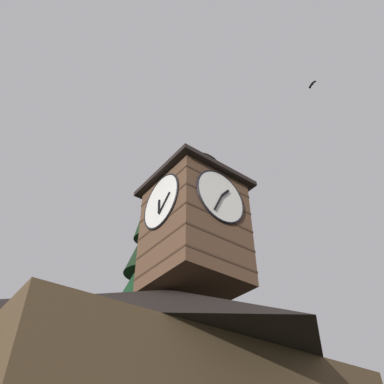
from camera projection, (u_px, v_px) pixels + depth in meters
name	position (u px, v px, depth m)	size (l,w,h in m)	color
clock_tower	(194.00, 221.00, 19.44)	(4.67, 4.67, 8.54)	brown
pine_tree_behind	(138.00, 348.00, 21.49)	(5.89, 5.89, 19.25)	#473323
flying_bird_high	(312.00, 84.00, 25.42)	(0.26, 0.66, 0.15)	black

